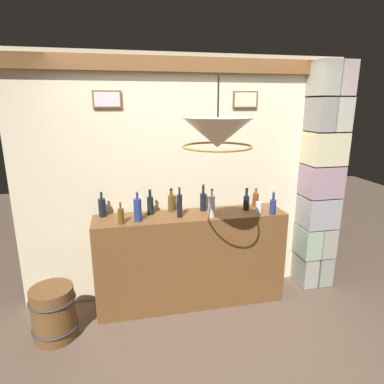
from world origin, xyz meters
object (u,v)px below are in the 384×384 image
(liquor_bottle_mezcal, at_px, (171,203))
(glass_tumbler_highball, at_px, (211,208))
(liquor_bottle_rum, at_px, (180,205))
(liquor_bottle_port, at_px, (273,206))
(glass_tumbler_rocks, at_px, (259,207))
(liquor_bottle_whiskey, at_px, (121,216))
(liquor_bottle_vodka, at_px, (256,200))
(liquor_bottle_scotch, at_px, (212,206))
(liquor_bottle_rye, at_px, (138,210))
(pendant_lamp, at_px, (218,134))
(liquor_bottle_bourbon, at_px, (150,205))
(liquor_bottle_tequila, at_px, (102,207))
(liquor_bottle_gin, at_px, (246,202))
(liquor_bottle_vermouth, at_px, (203,201))
(wooden_barrel, at_px, (54,313))

(liquor_bottle_mezcal, height_order, glass_tumbler_highball, liquor_bottle_mezcal)
(liquor_bottle_rum, xyz_separation_m, glass_tumbler_highball, (0.34, 0.08, -0.08))
(liquor_bottle_port, relative_size, glass_tumbler_highball, 2.73)
(liquor_bottle_rum, xyz_separation_m, glass_tumbler_rocks, (0.82, -0.03, -0.07))
(liquor_bottle_whiskey, xyz_separation_m, liquor_bottle_vodka, (1.43, 0.23, 0.00))
(liquor_bottle_scotch, relative_size, glass_tumbler_rocks, 2.63)
(liquor_bottle_rye, relative_size, glass_tumbler_highball, 3.32)
(pendant_lamp, bearing_deg, liquor_bottle_rum, 98.64)
(liquor_bottle_bourbon, bearing_deg, liquor_bottle_rum, -27.69)
(liquor_bottle_scotch, height_order, pendant_lamp, pendant_lamp)
(liquor_bottle_port, height_order, pendant_lamp, pendant_lamp)
(liquor_bottle_tequila, xyz_separation_m, pendant_lamp, (0.87, -1.01, 0.79))
(liquor_bottle_gin, height_order, glass_tumbler_rocks, liquor_bottle_gin)
(liquor_bottle_whiskey, relative_size, liquor_bottle_mezcal, 0.86)
(glass_tumbler_rocks, distance_m, glass_tumbler_highball, 0.49)
(liquor_bottle_vodka, height_order, liquor_bottle_scotch, liquor_bottle_scotch)
(liquor_bottle_port, bearing_deg, glass_tumbler_highball, 161.68)
(liquor_bottle_bourbon, height_order, glass_tumbler_highball, liquor_bottle_bourbon)
(liquor_bottle_rum, bearing_deg, liquor_bottle_gin, 5.83)
(liquor_bottle_vermouth, distance_m, liquor_bottle_bourbon, 0.55)
(glass_tumbler_rocks, bearing_deg, liquor_bottle_mezcal, 165.91)
(liquor_bottle_gin, relative_size, liquor_bottle_rye, 0.80)
(liquor_bottle_vodka, xyz_separation_m, liquor_bottle_bourbon, (-1.13, -0.01, 0.02))
(liquor_bottle_gin, xyz_separation_m, glass_tumbler_highball, (-0.38, 0.00, -0.04))
(liquor_bottle_tequila, xyz_separation_m, liquor_bottle_mezcal, (0.69, 0.02, -0.00))
(liquor_bottle_tequila, relative_size, liquor_bottle_bourbon, 0.95)
(liquor_bottle_scotch, height_order, liquor_bottle_rum, liquor_bottle_rum)
(liquor_bottle_scotch, relative_size, glass_tumbler_highball, 3.22)
(liquor_bottle_rye, distance_m, pendant_lamp, 1.24)
(liquor_bottle_mezcal, relative_size, pendant_lamp, 0.49)
(liquor_bottle_vodka, bearing_deg, liquor_bottle_whiskey, -171.01)
(liquor_bottle_whiskey, relative_size, pendant_lamp, 0.42)
(liquor_bottle_scotch, bearing_deg, liquor_bottle_rye, 176.68)
(liquor_bottle_tequila, xyz_separation_m, liquor_bottle_gin, (1.47, -0.10, -0.01))
(liquor_bottle_vermouth, height_order, wooden_barrel, liquor_bottle_vermouth)
(liquor_bottle_bourbon, xyz_separation_m, liquor_bottle_rum, (0.27, -0.14, 0.02))
(liquor_bottle_vodka, xyz_separation_m, liquor_bottle_rye, (-1.27, -0.18, 0.03))
(liquor_bottle_vodka, bearing_deg, liquor_bottle_gin, -149.88)
(liquor_bottle_rye, relative_size, glass_tumbler_rocks, 2.71)
(liquor_bottle_rye, distance_m, glass_tumbler_rocks, 1.23)
(glass_tumbler_rocks, relative_size, glass_tumbler_highball, 1.23)
(liquor_bottle_bourbon, xyz_separation_m, liquor_bottle_port, (1.21, -0.26, -0.01))
(liquor_bottle_gin, xyz_separation_m, glass_tumbler_rocks, (0.10, -0.10, -0.03))
(pendant_lamp, bearing_deg, liquor_bottle_vermouth, 81.44)
(liquor_bottle_scotch, height_order, liquor_bottle_bourbon, liquor_bottle_scotch)
(liquor_bottle_tequila, distance_m, liquor_bottle_bourbon, 0.47)
(liquor_bottle_vodka, height_order, liquor_bottle_mezcal, liquor_bottle_mezcal)
(liquor_bottle_scotch, bearing_deg, liquor_bottle_rum, 166.79)
(liquor_bottle_mezcal, bearing_deg, liquor_bottle_tequila, -178.47)
(liquor_bottle_gin, relative_size, wooden_barrel, 0.48)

